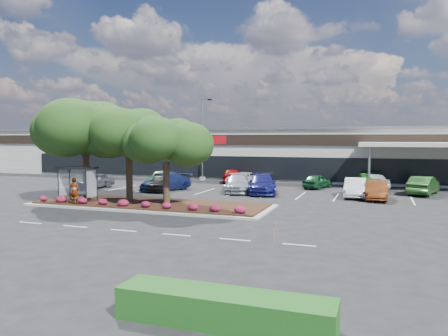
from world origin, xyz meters
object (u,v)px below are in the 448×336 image
(survey_stake, at_px, (275,230))
(car_0, at_px, (93,181))
(car_1, at_px, (162,180))
(light_pole, at_px, (203,144))

(survey_stake, xyz_separation_m, car_0, (-22.20, 16.20, 0.11))
(car_0, height_order, car_1, car_0)
(survey_stake, distance_m, car_1, 25.44)
(light_pole, xyz_separation_m, survey_stake, (14.95, -27.46, -3.65))
(car_0, relative_size, car_1, 1.01)
(car_1, bearing_deg, light_pole, 87.21)
(car_0, bearing_deg, survey_stake, -23.38)
(light_pole, xyz_separation_m, car_0, (-7.26, -11.26, -3.54))
(survey_stake, bearing_deg, car_0, 143.89)
(survey_stake, height_order, car_0, car_0)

